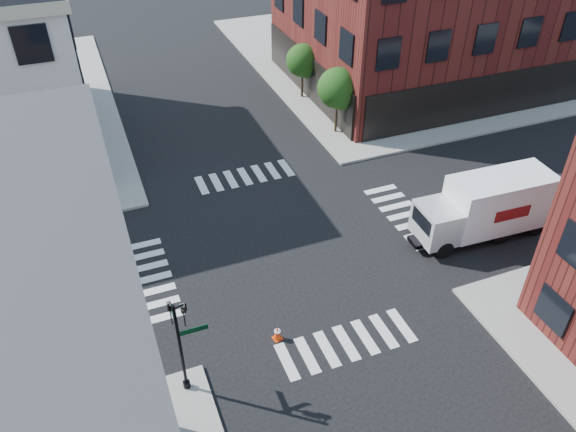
# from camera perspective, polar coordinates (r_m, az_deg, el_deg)

# --- Properties ---
(ground) EXTENTS (120.00, 120.00, 0.00)m
(ground) POSITION_cam_1_polar(r_m,az_deg,el_deg) (29.01, -0.16, -2.94)
(ground) COLOR black
(ground) RESTS_ON ground
(sidewalk_ne) EXTENTS (30.00, 30.00, 0.15)m
(sidewalk_ne) POSITION_cam_1_polar(r_m,az_deg,el_deg) (54.16, 13.11, 15.94)
(sidewalk_ne) COLOR gray
(sidewalk_ne) RESTS_ON ground
(building_ne) EXTENTS (25.00, 16.00, 12.00)m
(building_ne) POSITION_cam_1_polar(r_m,az_deg,el_deg) (48.25, 16.92, 20.28)
(building_ne) COLOR #461311
(building_ne) RESTS_ON ground
(tree_near) EXTENTS (2.69, 2.69, 4.49)m
(tree_near) POSITION_cam_1_polar(r_m,az_deg,el_deg) (37.79, 5.17, 12.62)
(tree_near) COLOR black
(tree_near) RESTS_ON ground
(tree_far) EXTENTS (2.43, 2.43, 4.07)m
(tree_far) POSITION_cam_1_polar(r_m,az_deg,el_deg) (42.92, 1.57, 15.37)
(tree_far) COLOR black
(tree_far) RESTS_ON ground
(signal_pole) EXTENTS (1.29, 1.24, 4.60)m
(signal_pole) POSITION_cam_1_polar(r_m,az_deg,el_deg) (21.15, -10.87, -11.98)
(signal_pole) COLOR black
(signal_pole) RESTS_ON ground
(box_truck) EXTENTS (7.54, 2.56, 3.37)m
(box_truck) POSITION_cam_1_polar(r_m,az_deg,el_deg) (30.44, 19.55, 0.92)
(box_truck) COLOR white
(box_truck) RESTS_ON ground
(traffic_cone) EXTENTS (0.45, 0.45, 0.70)m
(traffic_cone) POSITION_cam_1_polar(r_m,az_deg,el_deg) (24.27, -1.09, -11.81)
(traffic_cone) COLOR red
(traffic_cone) RESTS_ON ground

